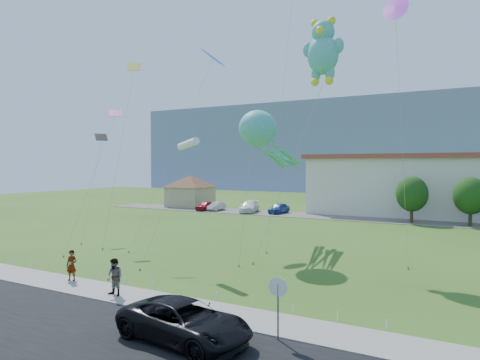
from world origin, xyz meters
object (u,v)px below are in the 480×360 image
object	(u,v)px
parked_car_silver	(217,206)
octopus_kite	(265,139)
parked_car_blue	(279,208)
parked_car_red	(206,206)
pavilion	(190,188)
pedestrian_left	(72,265)
pedestrian_right	(115,277)
parked_car_white	(249,207)
teddy_bear_kite	(323,50)
suv	(184,321)
stop_sign	(278,293)

from	to	relation	value
parked_car_silver	octopus_kite	bearing A→B (deg)	-53.86
parked_car_blue	parked_car_red	bearing A→B (deg)	-168.30
pavilion	octopus_kite	distance (m)	37.36
pedestrian_left	pedestrian_right	xyz separation A→B (m)	(4.24, -0.92, 0.06)
parked_car_silver	parked_car_white	size ratio (longest dim) A/B	0.70
parked_car_silver	teddy_bear_kite	distance (m)	35.57
parked_car_red	octopus_kite	size ratio (longest dim) A/B	0.34
parked_car_red	octopus_kite	world-z (taller)	octopus_kite
suv	stop_sign	bearing A→B (deg)	-52.89
pedestrian_right	parked_car_silver	world-z (taller)	pedestrian_right
pavilion	parked_car_red	distance (m)	7.12
pedestrian_right	parked_car_red	xyz separation A→B (m)	(-18.56, 37.26, -0.33)
stop_sign	pedestrian_left	xyz separation A→B (m)	(-13.68, 1.98, -0.89)
stop_sign	parked_car_red	size ratio (longest dim) A/B	0.65
pedestrian_right	parked_car_blue	distance (m)	39.32
pedestrian_left	octopus_kite	size ratio (longest dim) A/B	0.16
pavilion	pedestrian_left	distance (m)	44.89
parked_car_red	parked_car_silver	bearing A→B (deg)	19.82
stop_sign	parked_car_silver	distance (m)	46.95
pedestrian_right	octopus_kite	xyz separation A→B (m)	(1.59, 14.61, 7.75)
suv	octopus_kite	size ratio (longest dim) A/B	0.48
octopus_kite	parked_car_red	bearing A→B (deg)	131.66
teddy_bear_kite	parked_car_silver	bearing A→B (deg)	135.39
parked_car_white	parked_car_blue	bearing A→B (deg)	-7.58
octopus_kite	teddy_bear_kite	xyz separation A→B (m)	(4.53, 0.33, 6.42)
parked_car_silver	teddy_bear_kite	size ratio (longest dim) A/B	0.21
parked_car_white	teddy_bear_kite	xyz separation A→B (m)	(17.80, -23.06, 14.38)
suv	pedestrian_left	bearing A→B (deg)	77.38
pavilion	pedestrian_left	world-z (taller)	pavilion
octopus_kite	suv	bearing A→B (deg)	-74.72
stop_sign	parked_car_silver	world-z (taller)	stop_sign
suv	parked_car_white	size ratio (longest dim) A/B	1.03
octopus_kite	teddy_bear_kite	world-z (taller)	teddy_bear_kite
teddy_bear_kite	pavilion	bearing A→B (deg)	139.04
pedestrian_right	parked_car_blue	size ratio (longest dim) A/B	0.46
pedestrian_right	parked_car_white	bearing A→B (deg)	110.41
pedestrian_right	parked_car_silver	xyz separation A→B (m)	(-16.98, 37.74, -0.37)
parked_car_red	parked_car_white	size ratio (longest dim) A/B	0.72
parked_car_red	suv	bearing A→B (deg)	-55.29
parked_car_silver	parked_car_blue	bearing A→B (deg)	2.62
stop_sign	parked_car_red	distance (m)	47.47
stop_sign	pedestrian_left	distance (m)	13.85
suv	pedestrian_left	xyz separation A→B (m)	(-10.61, 3.77, 0.16)
suv	parked_car_blue	bearing A→B (deg)	25.28
parked_car_blue	stop_sign	bearing A→B (deg)	-62.27
teddy_bear_kite	parked_car_blue	bearing A→B (deg)	119.72
suv	parked_car_red	distance (m)	47.22
pavilion	octopus_kite	bearing A→B (deg)	-45.97
pedestrian_left	pedestrian_right	bearing A→B (deg)	-27.99
stop_sign	parked_car_blue	distance (m)	43.12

